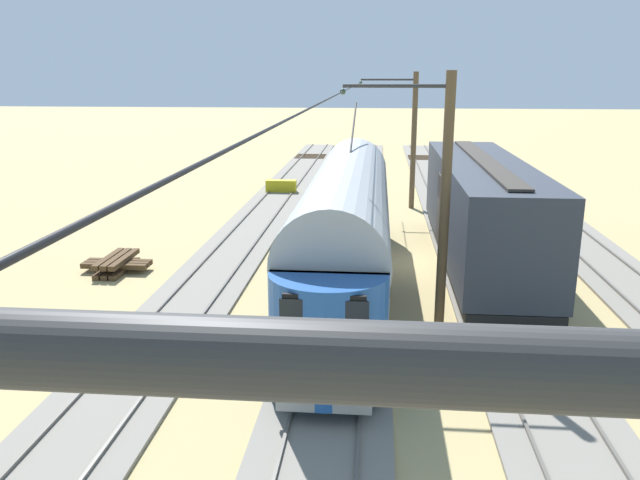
% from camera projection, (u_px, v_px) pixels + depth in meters
% --- Properties ---
extents(ground_plane, '(220.00, 220.00, 0.00)m').
position_uv_depth(ground_plane, '(413.00, 264.00, 24.05)').
color(ground_plane, tan).
extents(track_streetcar_siding, '(2.80, 80.00, 0.18)m').
position_uv_depth(track_streetcar_siding, '(605.00, 265.00, 23.71)').
color(track_streetcar_siding, slate).
rests_on(track_streetcar_siding, ground).
extents(track_adjacent_siding, '(2.80, 80.00, 0.18)m').
position_uv_depth(track_adjacent_siding, '(476.00, 262.00, 24.13)').
color(track_adjacent_siding, slate).
rests_on(track_adjacent_siding, ground).
extents(track_third_siding, '(2.80, 80.00, 0.18)m').
position_uv_depth(track_third_siding, '(351.00, 258.00, 24.55)').
color(track_third_siding, slate).
rests_on(track_third_siding, ground).
extents(track_outer_siding, '(2.80, 80.00, 0.18)m').
position_uv_depth(track_outer_siding, '(229.00, 255.00, 24.97)').
color(track_outer_siding, slate).
rests_on(track_outer_siding, ground).
extents(vintage_streetcar, '(2.65, 17.52, 5.64)m').
position_uv_depth(vintage_streetcar, '(347.00, 224.00, 20.59)').
color(vintage_streetcar, '#1E4C93').
rests_on(vintage_streetcar, ground).
extents(boxcar_adjacent, '(2.96, 13.69, 3.85)m').
position_uv_depth(boxcar_adjacent, '(481.00, 210.00, 23.17)').
color(boxcar_adjacent, '#2D333D').
rests_on(boxcar_adjacent, ground).
extents(catenary_pole_foreground, '(3.03, 0.28, 7.08)m').
position_uv_depth(catenary_pole_foreground, '(412.00, 138.00, 33.07)').
color(catenary_pole_foreground, brown).
rests_on(catenary_pole_foreground, ground).
extents(catenary_pole_mid_near, '(3.03, 0.28, 7.08)m').
position_uv_depth(catenary_pole_mid_near, '(442.00, 198.00, 17.20)').
color(catenary_pole_mid_near, brown).
rests_on(catenary_pole_mid_near, ground).
extents(overhead_wire_run, '(2.83, 36.95, 0.18)m').
position_uv_depth(overhead_wire_run, '(347.00, 91.00, 17.45)').
color(overhead_wire_run, black).
rests_on(overhead_wire_run, ground).
extents(spare_tie_stack, '(2.40, 2.40, 0.54)m').
position_uv_depth(spare_tie_stack, '(117.00, 264.00, 23.11)').
color(spare_tie_stack, '#47331E').
rests_on(spare_tie_stack, ground).
extents(track_end_bumper, '(1.80, 0.60, 0.80)m').
position_uv_depth(track_end_bumper, '(281.00, 187.00, 38.01)').
color(track_end_bumper, '#B2A519').
rests_on(track_end_bumper, ground).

